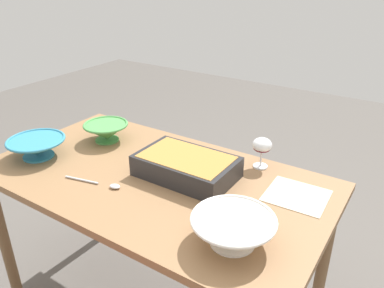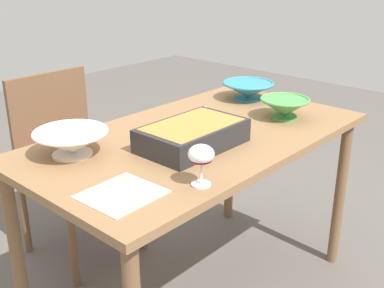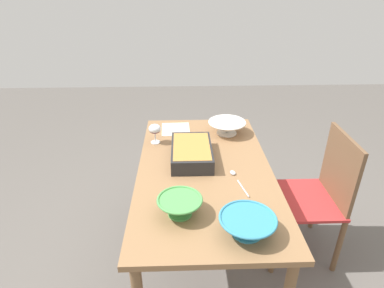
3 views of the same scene
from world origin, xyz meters
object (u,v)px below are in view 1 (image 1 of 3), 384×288
dining_table (154,194)px  mixing_bowl (106,131)px  serving_spoon (103,184)px  serving_bowl (37,147)px  small_bowl (233,229)px  wine_glass (262,147)px  napkin (297,195)px  casserole_dish (186,165)px

dining_table → mixing_bowl: 0.45m
dining_table → serving_spoon: 0.22m
serving_bowl → small_bowl: bearing=-2.4°
mixing_bowl → serving_bowl: mixing_bowl is taller
wine_glass → small_bowl: (0.13, -0.50, -0.04)m
wine_glass → serving_spoon: wine_glass is taller
dining_table → wine_glass: bearing=42.7°
small_bowl → serving_spoon: small_bowl is taller
napkin → wine_glass: bearing=146.9°
casserole_dish → napkin: size_ratio=1.78×
wine_glass → mixing_bowl: 0.76m
dining_table → serving_bowl: serving_bowl is taller
dining_table → serving_spoon: (-0.12, -0.17, 0.09)m
mixing_bowl → small_bowl: 0.93m
casserole_dish → napkin: casserole_dish is taller
wine_glass → serving_bowl: (-0.87, -0.46, -0.05)m
serving_spoon → wine_glass: bearing=46.5°
dining_table → casserole_dish: size_ratio=3.60×
dining_table → napkin: bearing=18.0°
small_bowl → napkin: small_bowl is taller
dining_table → casserole_dish: (0.11, 0.07, 0.14)m
wine_glass → napkin: bearing=-33.1°
wine_glass → small_bowl: bearing=-75.8°
serving_spoon → serving_bowl: bearing=177.3°
casserole_dish → serving_bowl: casserole_dish is taller
napkin → casserole_dish: bearing=-166.6°
mixing_bowl → serving_spoon: 0.43m
small_bowl → serving_spoon: 0.58m
mixing_bowl → small_bowl: (0.86, -0.33, 0.00)m
mixing_bowl → wine_glass: bearing=12.5°
dining_table → wine_glass: wine_glass is taller
wine_glass → napkin: 0.26m
small_bowl → dining_table: bearing=157.8°
wine_glass → napkin: wine_glass is taller
dining_table → mixing_bowl: (-0.40, 0.15, 0.14)m
small_bowl → casserole_dish: bearing=143.0°
wine_glass → casserole_dish: 0.33m
wine_glass → mixing_bowl: bearing=-167.5°
wine_glass → casserole_dish: wine_glass is taller
serving_bowl → serving_spoon: serving_bowl is taller
wine_glass → napkin: (0.21, -0.13, -0.09)m
dining_table → serving_bowl: 0.57m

